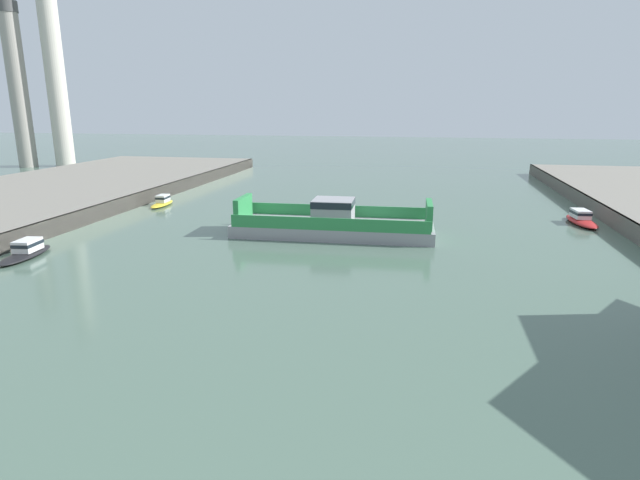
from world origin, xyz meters
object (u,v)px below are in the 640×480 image
at_px(smokestack_distant_a, 17,81).
at_px(smokestack_distant_b, 54,63).
at_px(chain_ferry, 333,224).
at_px(moored_boat_far_left, 26,251).
at_px(moored_boat_near_right, 162,202).
at_px(moored_boat_upstream_a, 581,219).

distance_m(smokestack_distant_a, smokestack_distant_b, 7.62).
distance_m(chain_ferry, moored_boat_far_left, 25.45).
bearing_deg(smokestack_distant_a, chain_ferry, -32.26).
height_order(moored_boat_near_right, smokestack_distant_a, smokestack_distant_a).
relative_size(chain_ferry, smokestack_distant_a, 0.61).
bearing_deg(moored_boat_upstream_a, moored_boat_far_left, -155.24).
xyz_separation_m(smokestack_distant_a, smokestack_distant_b, (6.41, 2.43, 3.31)).
bearing_deg(smokestack_distant_b, smokestack_distant_a, -159.22).
height_order(moored_boat_near_right, moored_boat_far_left, moored_boat_far_left).
bearing_deg(smokestack_distant_a, moored_boat_upstream_a, -20.11).
bearing_deg(smokestack_distant_b, moored_boat_far_left, -55.62).
distance_m(moored_boat_near_right, moored_boat_upstream_a, 46.34).
height_order(moored_boat_upstream_a, smokestack_distant_b, smokestack_distant_b).
relative_size(moored_boat_far_left, smokestack_distant_b, 0.17).
relative_size(moored_boat_near_right, smokestack_distant_b, 0.14).
height_order(moored_boat_far_left, moored_boat_upstream_a, moored_boat_upstream_a).
bearing_deg(moored_boat_upstream_a, smokestack_distant_b, 157.11).
height_order(chain_ferry, smokestack_distant_a, smokestack_distant_a).
bearing_deg(moored_boat_far_left, smokestack_distant_b, 124.38).
distance_m(moored_boat_near_right, moored_boat_far_left, 22.28).
relative_size(chain_ferry, moored_boat_near_right, 3.48).
distance_m(moored_boat_upstream_a, smokestack_distant_a, 99.12).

